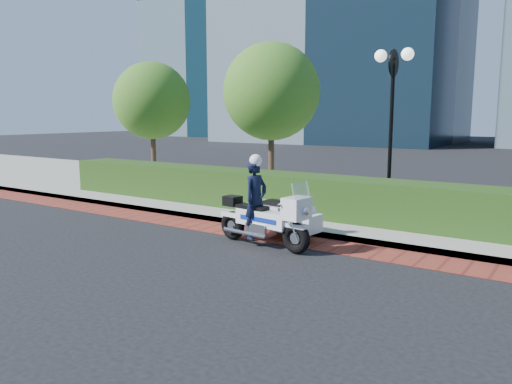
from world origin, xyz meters
The scene contains 9 objects.
ground centered at (0.00, 0.00, 0.00)m, with size 120.00×120.00×0.00m, color black.
brick_strip centered at (0.00, 1.50, 0.01)m, with size 60.00×1.00×0.01m, color maroon.
sidewalk centered at (0.00, 6.00, 0.07)m, with size 60.00×8.00×0.15m, color gray.
hedge_main centered at (0.00, 3.60, 0.65)m, with size 18.00×1.20×1.00m, color #1B3311.
lamppost centered at (1.00, 5.20, 2.96)m, with size 1.02×0.70×4.21m.
tree_a centered at (-9.00, 6.50, 3.22)m, with size 3.00×3.00×4.58m.
tree_b centered at (-3.50, 6.50, 3.43)m, with size 3.20×3.20×4.89m.
tower_far_left centered at (-36.00, 46.00, 17.00)m, with size 16.00×14.00×34.00m, color black.
police_motorcycle centered at (-0.14, 1.06, 0.65)m, with size 2.35×1.80×1.90m.
Camera 1 is at (5.35, -7.68, 2.69)m, focal length 35.00 mm.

